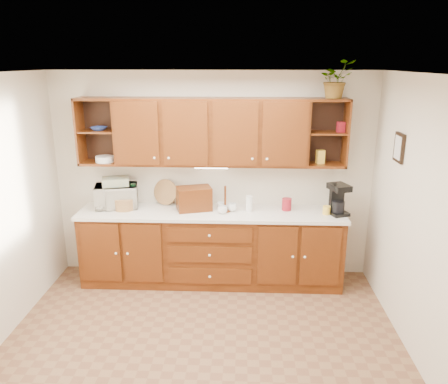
# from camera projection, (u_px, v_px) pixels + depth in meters

# --- Properties ---
(floor) EXTENTS (4.00, 4.00, 0.00)m
(floor) POSITION_uv_depth(u_px,v_px,m) (201.00, 352.00, 4.22)
(floor) COLOR brown
(floor) RESTS_ON ground
(ceiling) EXTENTS (4.00, 4.00, 0.00)m
(ceiling) POSITION_uv_depth(u_px,v_px,m) (196.00, 74.00, 3.47)
(ceiling) COLOR white
(ceiling) RESTS_ON back_wall
(back_wall) EXTENTS (4.00, 0.00, 4.00)m
(back_wall) POSITION_uv_depth(u_px,v_px,m) (213.00, 176.00, 5.52)
(back_wall) COLOR beige
(back_wall) RESTS_ON floor
(right_wall) EXTENTS (0.00, 3.50, 3.50)m
(right_wall) POSITION_uv_depth(u_px,v_px,m) (430.00, 230.00, 3.76)
(right_wall) COLOR beige
(right_wall) RESTS_ON floor
(base_cabinets) EXTENTS (3.20, 0.60, 0.90)m
(base_cabinets) POSITION_uv_depth(u_px,v_px,m) (212.00, 248.00, 5.48)
(base_cabinets) COLOR #391806
(base_cabinets) RESTS_ON floor
(countertop) EXTENTS (3.24, 0.64, 0.04)m
(countertop) POSITION_uv_depth(u_px,v_px,m) (211.00, 213.00, 5.34)
(countertop) COLOR silver
(countertop) RESTS_ON base_cabinets
(upper_cabinets) EXTENTS (3.20, 0.33, 0.80)m
(upper_cabinets) POSITION_uv_depth(u_px,v_px,m) (212.00, 132.00, 5.20)
(upper_cabinets) COLOR #391806
(upper_cabinets) RESTS_ON back_wall
(undercabinet_light) EXTENTS (0.40, 0.05, 0.02)m
(undercabinet_light) POSITION_uv_depth(u_px,v_px,m) (211.00, 167.00, 5.27)
(undercabinet_light) COLOR white
(undercabinet_light) RESTS_ON upper_cabinets
(framed_picture) EXTENTS (0.03, 0.24, 0.30)m
(framed_picture) POSITION_uv_depth(u_px,v_px,m) (399.00, 148.00, 4.47)
(framed_picture) COLOR black
(framed_picture) RESTS_ON right_wall
(wicker_basket) EXTENTS (0.32, 0.32, 0.14)m
(wicker_basket) POSITION_uv_depth(u_px,v_px,m) (124.00, 204.00, 5.38)
(wicker_basket) COLOR #A47544
(wicker_basket) RESTS_ON countertop
(microwave) EXTENTS (0.57, 0.44, 0.28)m
(microwave) POSITION_uv_depth(u_px,v_px,m) (117.00, 196.00, 5.45)
(microwave) COLOR #EEE3CD
(microwave) RESTS_ON countertop
(towel_stack) EXTENTS (0.37, 0.31, 0.10)m
(towel_stack) POSITION_uv_depth(u_px,v_px,m) (115.00, 181.00, 5.39)
(towel_stack) COLOR #E0C369
(towel_stack) RESTS_ON microwave
(wine_bottle) EXTENTS (0.08, 0.08, 0.31)m
(wine_bottle) POSITION_uv_depth(u_px,v_px,m) (134.00, 196.00, 5.43)
(wine_bottle) COLOR black
(wine_bottle) RESTS_ON countertop
(woven_tray) EXTENTS (0.34, 0.19, 0.32)m
(woven_tray) POSITION_uv_depth(u_px,v_px,m) (166.00, 203.00, 5.59)
(woven_tray) COLOR #A47544
(woven_tray) RESTS_ON countertop
(bread_box) EXTENTS (0.47, 0.36, 0.29)m
(bread_box) POSITION_uv_depth(u_px,v_px,m) (194.00, 199.00, 5.34)
(bread_box) COLOR #391806
(bread_box) RESTS_ON countertop
(mug_tree) EXTENTS (0.28, 0.28, 0.32)m
(mug_tree) POSITION_uv_depth(u_px,v_px,m) (225.00, 207.00, 5.31)
(mug_tree) COLOR #391806
(mug_tree) RESTS_ON countertop
(canister_red) EXTENTS (0.15, 0.15, 0.15)m
(canister_red) POSITION_uv_depth(u_px,v_px,m) (287.00, 204.00, 5.35)
(canister_red) COLOR maroon
(canister_red) RESTS_ON countertop
(canister_white) EXTENTS (0.10, 0.10, 0.20)m
(canister_white) POSITION_uv_depth(u_px,v_px,m) (249.00, 204.00, 5.30)
(canister_white) COLOR white
(canister_white) RESTS_ON countertop
(canister_yellow) EXTENTS (0.12, 0.12, 0.10)m
(canister_yellow) POSITION_uv_depth(u_px,v_px,m) (327.00, 210.00, 5.21)
(canister_yellow) COLOR yellow
(canister_yellow) RESTS_ON countertop
(coffee_maker) EXTENTS (0.27, 0.31, 0.37)m
(coffee_maker) POSITION_uv_depth(u_px,v_px,m) (338.00, 199.00, 5.20)
(coffee_maker) COLOR black
(coffee_maker) RESTS_ON countertop
(bowl_stack) EXTENTS (0.23, 0.23, 0.04)m
(bowl_stack) POSITION_uv_depth(u_px,v_px,m) (99.00, 129.00, 5.23)
(bowl_stack) COLOR navy
(bowl_stack) RESTS_ON upper_cabinets
(plate_stack) EXTENTS (0.29, 0.29, 0.07)m
(plate_stack) POSITION_uv_depth(u_px,v_px,m) (105.00, 159.00, 5.31)
(plate_stack) COLOR white
(plate_stack) RESTS_ON upper_cabinets
(pantry_box_yellow) EXTENTS (0.11, 0.09, 0.16)m
(pantry_box_yellow) POSITION_uv_depth(u_px,v_px,m) (320.00, 157.00, 5.22)
(pantry_box_yellow) COLOR yellow
(pantry_box_yellow) RESTS_ON upper_cabinets
(pantry_box_red) EXTENTS (0.10, 0.09, 0.12)m
(pantry_box_red) POSITION_uv_depth(u_px,v_px,m) (341.00, 127.00, 5.09)
(pantry_box_red) COLOR maroon
(pantry_box_red) RESTS_ON upper_cabinets
(potted_plant) EXTENTS (0.48, 0.45, 0.43)m
(potted_plant) POSITION_uv_depth(u_px,v_px,m) (336.00, 79.00, 4.90)
(potted_plant) COLOR #999999
(potted_plant) RESTS_ON upper_cabinets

